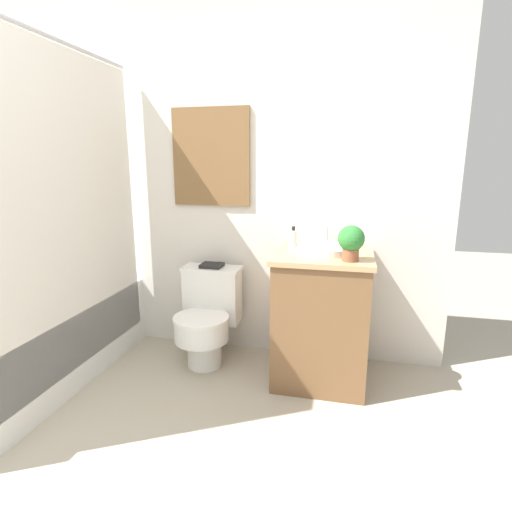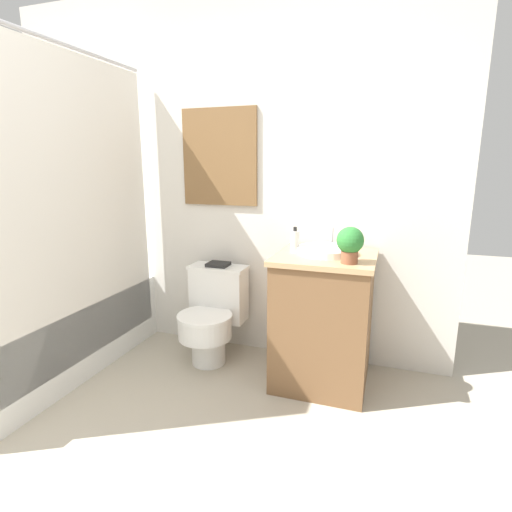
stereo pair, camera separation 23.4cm
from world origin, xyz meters
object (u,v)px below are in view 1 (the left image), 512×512
toilet (207,316)px  sink (324,249)px  book_on_tank (212,265)px  soap_bottle (293,241)px  potted_plant (351,241)px

toilet → sink: sink is taller
book_on_tank → sink: bearing=-10.3°
sink → soap_bottle: soap_bottle is taller
potted_plant → book_on_tank: bearing=160.2°
soap_bottle → potted_plant: size_ratio=0.79×
book_on_tank → potted_plant: bearing=-19.8°
potted_plant → book_on_tank: potted_plant is taller
soap_bottle → potted_plant: 0.38m
toilet → soap_bottle: bearing=-5.4°
soap_bottle → book_on_tank: soap_bottle is taller
soap_bottle → book_on_tank: bearing=163.8°
sink → soap_bottle: 0.19m
soap_bottle → toilet: bearing=174.6°
toilet → sink: size_ratio=1.69×
toilet → book_on_tank: size_ratio=4.38×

